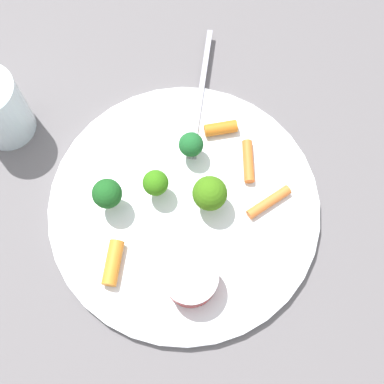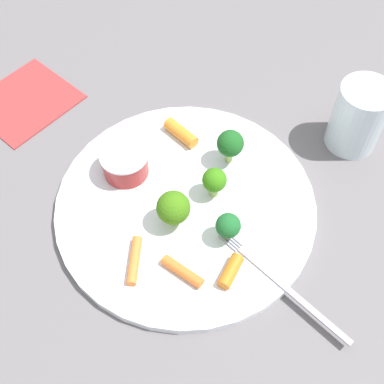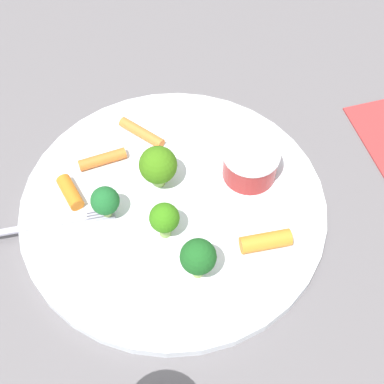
{
  "view_description": "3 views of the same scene",
  "coord_description": "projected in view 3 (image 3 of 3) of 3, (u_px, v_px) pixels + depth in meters",
  "views": [
    {
      "loc": [
        0.08,
        -0.18,
        0.62
      ],
      "look_at": [
        0.0,
        0.02,
        0.02
      ],
      "focal_mm": 52.19,
      "sensor_mm": 36.0,
      "label": 1
    },
    {
      "loc": [
        0.17,
        0.29,
        0.53
      ],
      "look_at": [
        -0.01,
        -0.0,
        0.03
      ],
      "focal_mm": 47.7,
      "sensor_mm": 36.0,
      "label": 2
    },
    {
      "loc": [
        -0.32,
        -0.03,
        0.49
      ],
      "look_at": [
        0.01,
        -0.02,
        0.02
      ],
      "focal_mm": 52.58,
      "sensor_mm": 36.0,
      "label": 3
    }
  ],
  "objects": [
    {
      "name": "fork",
      "position": [
        28.0,
        228.0,
        0.56
      ],
      "size": [
        0.05,
        0.18,
        0.0
      ],
      "color": "#ADABBD",
      "rests_on": "plate"
    },
    {
      "name": "carrot_stick_1",
      "position": [
        142.0,
        133.0,
        0.62
      ],
      "size": [
        0.04,
        0.05,
        0.01
      ],
      "primitive_type": "cylinder",
      "rotation": [
        1.57,
        0.0,
        2.53
      ],
      "color": "orange",
      "rests_on": "plate"
    },
    {
      "name": "broccoli_floret_1",
      "position": [
        198.0,
        257.0,
        0.5
      ],
      "size": [
        0.03,
        0.03,
        0.05
      ],
      "color": "#9AB35D",
      "rests_on": "plate"
    },
    {
      "name": "ground_plane",
      "position": [
        173.0,
        209.0,
        0.59
      ],
      "size": [
        2.4,
        2.4,
        0.0
      ],
      "primitive_type": "plane",
      "color": "slate"
    },
    {
      "name": "carrot_stick_2",
      "position": [
        70.0,
        192.0,
        0.58
      ],
      "size": [
        0.04,
        0.03,
        0.01
      ],
      "primitive_type": "cylinder",
      "rotation": [
        1.57,
        0.0,
        2.11
      ],
      "color": "orange",
      "rests_on": "plate"
    },
    {
      "name": "carrot_stick_3",
      "position": [
        266.0,
        241.0,
        0.54
      ],
      "size": [
        0.03,
        0.05,
        0.02
      ],
      "primitive_type": "cylinder",
      "rotation": [
        1.57,
        0.0,
        3.36
      ],
      "color": "orange",
      "rests_on": "plate"
    },
    {
      "name": "broccoli_floret_2",
      "position": [
        158.0,
        165.0,
        0.57
      ],
      "size": [
        0.04,
        0.04,
        0.05
      ],
      "color": "#97C55E",
      "rests_on": "plate"
    },
    {
      "name": "broccoli_floret_0",
      "position": [
        164.0,
        219.0,
        0.53
      ],
      "size": [
        0.03,
        0.03,
        0.04
      ],
      "color": "#89AA57",
      "rests_on": "plate"
    },
    {
      "name": "broccoli_floret_3",
      "position": [
        105.0,
        201.0,
        0.55
      ],
      "size": [
        0.03,
        0.03,
        0.04
      ],
      "color": "#93AF5E",
      "rests_on": "plate"
    },
    {
      "name": "carrot_stick_0",
      "position": [
        102.0,
        159.0,
        0.6
      ],
      "size": [
        0.03,
        0.05,
        0.01
      ],
      "primitive_type": "cylinder",
      "rotation": [
        1.57,
        0.0,
        3.53
      ],
      "color": "orange",
      "rests_on": "plate"
    },
    {
      "name": "sauce_cup",
      "position": [
        250.0,
        164.0,
        0.58
      ],
      "size": [
        0.06,
        0.06,
        0.04
      ],
      "color": "maroon",
      "rests_on": "plate"
    },
    {
      "name": "plate",
      "position": [
        173.0,
        206.0,
        0.58
      ],
      "size": [
        0.31,
        0.31,
        0.01
      ],
      "primitive_type": "cylinder",
      "color": "white",
      "rests_on": "ground_plane"
    }
  ]
}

